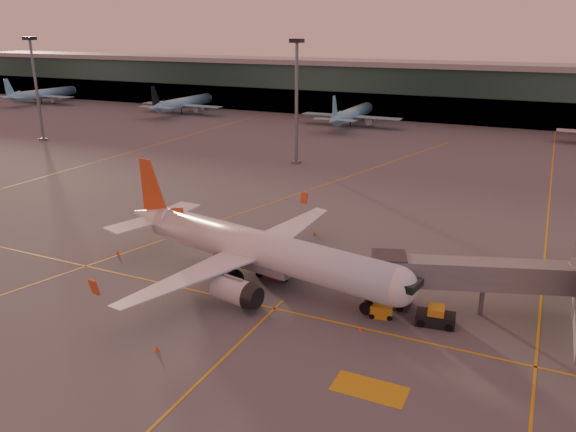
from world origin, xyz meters
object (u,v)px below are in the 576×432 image
at_px(gpu_cart, 381,311).
at_px(pushback_tug, 436,318).
at_px(catering_truck, 274,257).
at_px(main_airplane, 255,249).

relative_size(gpu_cart, pushback_tug, 0.63).
bearing_deg(catering_truck, main_airplane, -123.58).
bearing_deg(main_airplane, gpu_cart, 2.17).
relative_size(catering_truck, pushback_tug, 1.34).
distance_m(catering_truck, gpu_cart, 14.90).
height_order(catering_truck, gpu_cart, catering_truck).
bearing_deg(pushback_tug, gpu_cart, -178.95).
xyz_separation_m(gpu_cart, pushback_tug, (5.24, 0.75, 0.14)).
bearing_deg(pushback_tug, main_airplane, 168.86).
bearing_deg(pushback_tug, catering_truck, 162.38).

